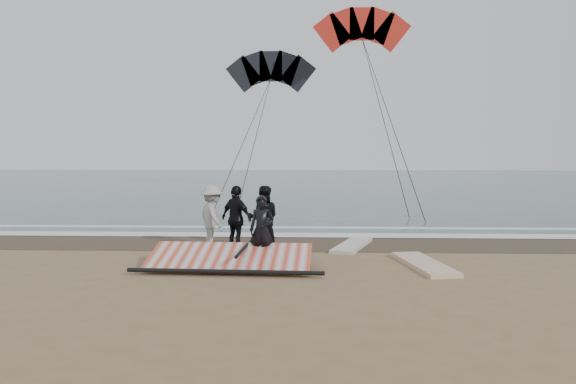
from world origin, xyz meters
The scene contains 12 objects.
ground centered at (0.00, 0.00, 0.00)m, with size 120.00×120.00×0.00m, color #8C704C.
sea centered at (0.00, 33.00, 0.01)m, with size 120.00×54.00×0.02m, color #233838.
wet_sand centered at (0.00, 4.50, 0.01)m, with size 120.00×2.80×0.01m, color #4C3D2B.
foam_near centered at (0.00, 5.90, 0.03)m, with size 120.00×0.90×0.01m, color white.
foam_far centered at (0.00, 7.60, 0.03)m, with size 120.00×0.45×0.01m, color white.
man_main centered at (-0.95, 1.52, 0.82)m, with size 0.60×0.39×1.63m, color black.
board_white centered at (2.83, 1.43, 0.05)m, with size 0.73×2.59×0.10m, color silver.
board_cream centered at (1.35, 3.89, 0.05)m, with size 0.63×2.37×0.10m, color beige.
trio_cluster centered at (-1.83, 3.33, 0.87)m, with size 2.41×1.43×1.76m.
sail_rig centered at (-1.69, 1.12, 0.19)m, with size 4.26×1.87×0.49m.
kite_red centered at (3.37, 24.00, 9.91)m, with size 6.61×7.65×17.89m.
kite_dark centered at (-2.48, 26.45, 7.73)m, with size 6.60×6.99×15.62m.
Camera 1 is at (0.18, -11.52, 2.72)m, focal length 35.00 mm.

